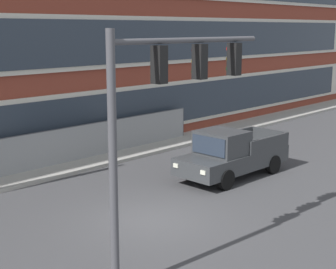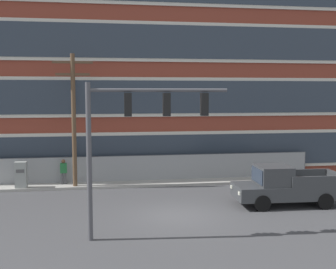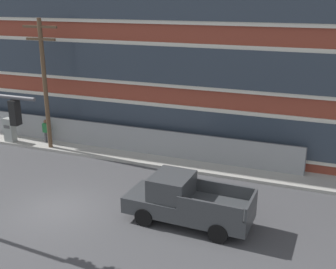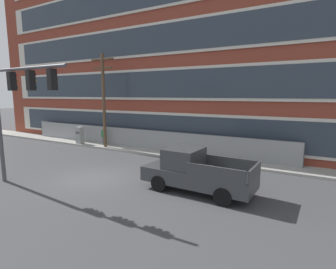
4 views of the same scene
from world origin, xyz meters
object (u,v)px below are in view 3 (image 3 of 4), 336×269
Objects in this scene: utility_pole_near_corner at (44,80)px; electrical_cabinet at (10,131)px; pickup_truck_dark_grey at (185,202)px; pedestrian_near_cabinet at (46,130)px.

utility_pole_near_corner is 4.73m from electrical_cabinet.
electrical_cabinet is at bearing 158.80° from pickup_truck_dark_grey.
pickup_truck_dark_grey is 14.91m from electrical_cabinet.
electrical_cabinet is 1.00× the size of pedestrian_near_cabinet.
utility_pole_near_corner reaches higher than pedestrian_near_cabinet.
electrical_cabinet is 2.46m from pedestrian_near_cabinet.
utility_pole_near_corner reaches higher than electrical_cabinet.
pedestrian_near_cabinet is (-0.73, 0.63, -3.45)m from utility_pole_near_corner.
utility_pole_near_corner is 4.73× the size of pedestrian_near_cabinet.
utility_pole_near_corner is 3.58m from pedestrian_near_cabinet.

